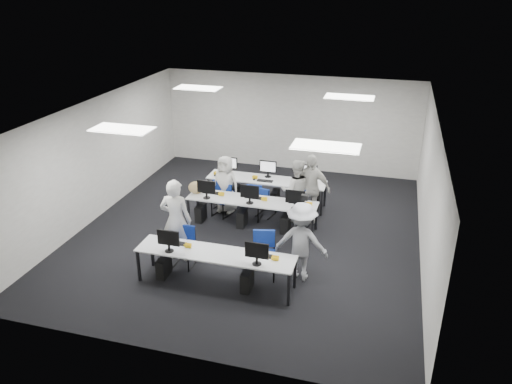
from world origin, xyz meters
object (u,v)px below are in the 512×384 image
(chair_4, at_px, (298,213))
(student_2, at_px, (226,184))
(chair_3, at_px, (253,209))
(chair_6, at_px, (265,206))
(student_1, at_px, (296,190))
(student_0, at_px, (176,220))
(student_3, at_px, (310,188))
(desk_front, at_px, (215,255))
(chair_1, at_px, (264,263))
(chair_2, at_px, (222,206))
(chair_7, at_px, (299,208))
(desk_mid, at_px, (252,202))
(chair_5, at_px, (224,198))
(chair_0, at_px, (184,254))
(photographer, at_px, (301,242))

(chair_4, bearing_deg, student_2, 161.34)
(student_2, bearing_deg, chair_3, -6.81)
(chair_6, relative_size, student_1, 0.51)
(chair_6, height_order, student_0, student_0)
(chair_6, height_order, student_3, student_3)
(desk_front, xyz_separation_m, student_0, (-1.15, 0.73, 0.25))
(chair_1, xyz_separation_m, chair_2, (-1.77, 2.48, -0.04))
(chair_4, distance_m, student_0, 3.31)
(chair_1, relative_size, chair_7, 1.09)
(desk_mid, relative_size, student_0, 1.71)
(chair_5, height_order, chair_7, chair_7)
(desk_mid, distance_m, chair_1, 2.23)
(chair_1, distance_m, chair_5, 3.47)
(chair_0, bearing_deg, desk_mid, 67.03)
(chair_2, height_order, chair_6, same)
(chair_4, relative_size, student_1, 0.56)
(desk_mid, height_order, chair_2, chair_2)
(chair_4, height_order, photographer, photographer)
(student_0, bearing_deg, desk_front, 144.07)
(chair_2, xyz_separation_m, photographer, (2.51, -2.35, 0.58))
(chair_6, distance_m, chair_7, 0.87)
(student_2, bearing_deg, chair_2, -86.18)
(chair_5, distance_m, chair_7, 2.07)
(student_3, bearing_deg, chair_1, -94.14)
(chair_2, bearing_deg, student_1, 24.79)
(chair_1, height_order, student_2, student_2)
(chair_1, relative_size, student_2, 0.63)
(chair_4, relative_size, chair_7, 1.03)
(chair_0, relative_size, student_2, 0.57)
(student_3, bearing_deg, student_2, -173.32)
(chair_5, distance_m, photographer, 3.87)
(desk_front, bearing_deg, chair_6, 87.28)
(student_1, bearing_deg, desk_front, 59.42)
(chair_4, distance_m, chair_7, 0.30)
(chair_5, relative_size, student_2, 0.55)
(chair_3, xyz_separation_m, student_0, (-1.03, -2.35, 0.67))
(chair_5, bearing_deg, chair_3, -8.49)
(chair_3, distance_m, chair_4, 1.18)
(chair_2, distance_m, chair_7, 1.99)
(chair_3, bearing_deg, chair_0, -109.60)
(desk_front, bearing_deg, chair_4, 71.15)
(chair_6, xyz_separation_m, student_2, (-1.07, -0.03, 0.50))
(desk_mid, relative_size, chair_1, 3.33)
(desk_front, distance_m, student_3, 3.61)
(chair_2, xyz_separation_m, chair_4, (1.99, 0.06, 0.03))
(chair_7, bearing_deg, chair_4, -87.82)
(chair_1, bearing_deg, chair_0, 168.85)
(chair_0, height_order, chair_3, chair_0)
(chair_7, xyz_separation_m, student_2, (-1.93, -0.11, 0.49))
(photographer, bearing_deg, student_2, -45.60)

